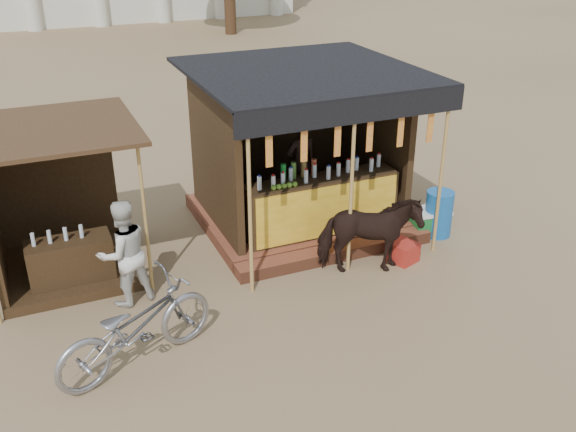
% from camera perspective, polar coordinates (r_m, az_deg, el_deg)
% --- Properties ---
extents(ground, '(120.00, 120.00, 0.00)m').
position_cam_1_polar(ground, '(8.61, 4.29, -10.91)').
color(ground, '#846B4C').
rests_on(ground, ground).
extents(main_stall, '(3.60, 3.61, 2.78)m').
position_cam_1_polar(main_stall, '(11.15, 1.17, 4.14)').
color(main_stall, brown).
rests_on(main_stall, ground).
extents(secondary_stall, '(2.40, 2.40, 2.38)m').
position_cam_1_polar(secondary_stall, '(10.25, -20.31, -0.65)').
color(secondary_stall, '#362413').
rests_on(secondary_stall, ground).
extents(cow, '(1.66, 1.15, 1.28)m').
position_cam_1_polar(cow, '(9.80, 7.17, -1.71)').
color(cow, black).
rests_on(cow, ground).
extents(motorbike, '(2.26, 1.42, 1.12)m').
position_cam_1_polar(motorbike, '(8.07, -13.41, -9.58)').
color(motorbike, gray).
rests_on(motorbike, ground).
extents(bystander, '(0.89, 0.76, 1.58)m').
position_cam_1_polar(bystander, '(9.22, -14.39, -3.23)').
color(bystander, silver).
rests_on(bystander, ground).
extents(blue_barrel, '(0.62, 0.62, 0.80)m').
position_cam_1_polar(blue_barrel, '(11.27, 13.24, 0.23)').
color(blue_barrel, '#1557A2').
rests_on(blue_barrel, ground).
extents(red_crate, '(0.51, 0.53, 0.32)m').
position_cam_1_polar(red_crate, '(10.44, 10.13, -3.13)').
color(red_crate, '#A6241B').
rests_on(red_crate, ground).
extents(cooler, '(0.68, 0.50, 0.46)m').
position_cam_1_polar(cooler, '(11.34, 12.43, -0.48)').
color(cooler, '#176B2D').
rests_on(cooler, ground).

